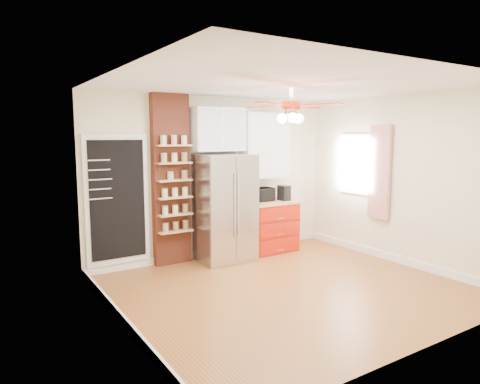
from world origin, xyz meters
TOP-DOWN VIEW (x-y plane):
  - floor at (0.00, 0.00)m, footprint 4.50×4.50m
  - ceiling at (0.00, 0.00)m, footprint 4.50×4.50m
  - wall_back at (0.00, 2.00)m, footprint 4.50×0.02m
  - wall_front at (0.00, -2.00)m, footprint 4.50×0.02m
  - wall_left at (-2.25, 0.00)m, footprint 0.02×4.00m
  - wall_right at (2.25, 0.00)m, footprint 0.02×4.00m
  - chalkboard at (-1.70, 1.96)m, footprint 0.95×0.05m
  - brick_pillar at (-0.85, 1.92)m, footprint 0.60×0.16m
  - fridge at (-0.05, 1.63)m, footprint 0.90×0.70m
  - upper_glass_cabinet at (-0.05, 1.82)m, footprint 0.90×0.35m
  - red_cabinet at (0.92, 1.68)m, footprint 0.94×0.64m
  - upper_shelf_unit at (0.92, 1.85)m, footprint 0.90×0.30m
  - window at (2.23, 0.90)m, footprint 0.04×0.75m
  - curtain at (2.18, 0.35)m, footprint 0.06×0.40m
  - ceiling_fan at (0.00, 0.00)m, footprint 1.40×1.40m
  - toaster_oven at (0.78, 1.76)m, footprint 0.43×0.29m
  - coffee_maker at (1.18, 1.61)m, footprint 0.16×0.21m
  - canister_left at (1.23, 1.59)m, footprint 0.10×0.10m
  - canister_right at (1.27, 1.69)m, footprint 0.12×0.12m
  - pantry_jar_oats at (-0.91, 1.81)m, footprint 0.12×0.12m
  - pantry_jar_beans at (-0.68, 1.79)m, footprint 0.11×0.11m

SIDE VIEW (x-z plane):
  - floor at x=0.00m, z-range 0.00..0.00m
  - red_cabinet at x=0.92m, z-range 0.00..0.90m
  - fridge at x=-0.05m, z-range 0.00..1.75m
  - canister_left at x=1.23m, z-range 0.90..1.03m
  - canister_right at x=1.27m, z-range 0.90..1.06m
  - toaster_oven at x=0.78m, z-range 0.90..1.14m
  - coffee_maker at x=1.18m, z-range 0.90..1.17m
  - chalkboard at x=-1.70m, z-range 0.12..2.08m
  - wall_back at x=0.00m, z-range 0.00..2.70m
  - wall_front at x=0.00m, z-range 0.00..2.70m
  - wall_left at x=-2.25m, z-range 0.00..2.70m
  - wall_right at x=2.25m, z-range 0.00..2.70m
  - brick_pillar at x=-0.85m, z-range 0.00..2.70m
  - pantry_jar_oats at x=-0.91m, z-range 1.37..1.49m
  - pantry_jar_beans at x=-0.68m, z-range 1.37..1.49m
  - curtain at x=2.18m, z-range 0.67..2.23m
  - window at x=2.23m, z-range 1.02..2.08m
  - upper_shelf_unit at x=0.92m, z-range 1.30..2.45m
  - upper_glass_cabinet at x=-0.05m, z-range 1.80..2.50m
  - ceiling_fan at x=0.00m, z-range 2.20..2.65m
  - ceiling at x=0.00m, z-range 2.70..2.70m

